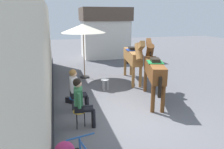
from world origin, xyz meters
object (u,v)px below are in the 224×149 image
(seated_visitor_far, at_px, (76,88))
(saddled_horse_near, at_px, (154,68))
(satchel_bag, at_px, (69,100))
(saddled_horse_far, at_px, (133,57))
(spare_stool_white, at_px, (105,81))
(seated_visitor_near, at_px, (81,100))
(cafe_parasol, at_px, (83,29))

(seated_visitor_far, distance_m, saddled_horse_near, 2.80)
(saddled_horse_near, distance_m, satchel_bag, 3.15)
(saddled_horse_far, distance_m, spare_stool_white, 1.90)
(seated_visitor_near, relative_size, saddled_horse_far, 0.47)
(seated_visitor_near, height_order, saddled_horse_far, saddled_horse_far)
(saddled_horse_near, relative_size, cafe_parasol, 1.13)
(seated_visitor_far, distance_m, spare_stool_white, 2.22)
(cafe_parasol, bearing_deg, seated_visitor_far, -101.51)
(saddled_horse_near, bearing_deg, spare_stool_white, 135.48)
(satchel_bag, bearing_deg, seated_visitor_far, -36.74)
(saddled_horse_far, distance_m, satchel_bag, 3.69)
(seated_visitor_near, height_order, cafe_parasol, cafe_parasol)
(satchel_bag, bearing_deg, cafe_parasol, 111.79)
(spare_stool_white, xyz_separation_m, satchel_bag, (-1.50, -0.98, -0.30))
(cafe_parasol, bearing_deg, spare_stool_white, -75.49)
(saddled_horse_near, relative_size, satchel_bag, 10.40)
(seated_visitor_far, bearing_deg, satchel_bag, 103.94)
(spare_stool_white, bearing_deg, seated_visitor_near, -114.95)
(seated_visitor_near, height_order, seated_visitor_far, same)
(seated_visitor_near, relative_size, spare_stool_white, 3.02)
(seated_visitor_far, bearing_deg, saddled_horse_near, 6.86)
(seated_visitor_near, bearing_deg, cafe_parasol, 81.12)
(saddled_horse_near, distance_m, spare_stool_white, 2.15)
(saddled_horse_near, distance_m, saddled_horse_far, 2.27)
(saddled_horse_far, height_order, cafe_parasol, cafe_parasol)
(cafe_parasol, bearing_deg, saddled_horse_near, -60.48)
(saddled_horse_far, relative_size, spare_stool_white, 6.49)
(seated_visitor_near, height_order, saddled_horse_near, saddled_horse_near)
(spare_stool_white, bearing_deg, cafe_parasol, 104.51)
(seated_visitor_near, distance_m, spare_stool_white, 3.09)
(seated_visitor_near, height_order, spare_stool_white, seated_visitor_near)
(saddled_horse_near, bearing_deg, satchel_bag, 171.68)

